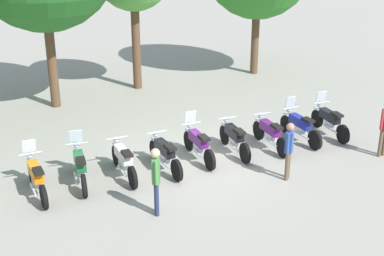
{
  "coord_description": "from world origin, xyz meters",
  "views": [
    {
      "loc": [
        -7.82,
        -12.35,
        6.88
      ],
      "look_at": [
        0.0,
        0.5,
        0.9
      ],
      "focal_mm": 49.42,
      "sensor_mm": 36.0,
      "label": 1
    }
  ],
  "objects": [
    {
      "name": "motorcycle_3",
      "position": [
        -1.21,
        0.03,
        0.5
      ],
      "size": [
        0.62,
        2.19,
        0.99
      ],
      "rotation": [
        0.0,
        0.0,
        1.49
      ],
      "color": "black",
      "rests_on": "ground_plane"
    },
    {
      "name": "motorcycle_1",
      "position": [
        -3.63,
        0.49,
        0.52
      ],
      "size": [
        0.79,
        2.15,
        1.37
      ],
      "rotation": [
        0.0,
        0.0,
        1.33
      ],
      "color": "black",
      "rests_on": "ground_plane"
    },
    {
      "name": "person_1",
      "position": [
        -2.6,
        -2.08,
        1.06
      ],
      "size": [
        0.31,
        0.4,
        1.78
      ],
      "rotation": [
        0.0,
        0.0,
        2.73
      ],
      "color": "#232D4C",
      "rests_on": "ground_plane"
    },
    {
      "name": "motorcycle_7",
      "position": [
        3.64,
        -0.37,
        0.52
      ],
      "size": [
        0.63,
        2.19,
        1.37
      ],
      "rotation": [
        0.0,
        0.0,
        1.47
      ],
      "color": "black",
      "rests_on": "ground_plane"
    },
    {
      "name": "motorcycle_6",
      "position": [
        2.43,
        -0.31,
        0.5
      ],
      "size": [
        0.71,
        2.18,
        0.99
      ],
      "rotation": [
        0.0,
        0.0,
        1.41
      ],
      "color": "black",
      "rests_on": "ground_plane"
    },
    {
      "name": "motorcycle_4",
      "position": [
        0.0,
        0.14,
        0.52
      ],
      "size": [
        0.67,
        2.18,
        1.37
      ],
      "rotation": [
        0.0,
        0.0,
        1.43
      ],
      "color": "black",
      "rests_on": "ground_plane"
    },
    {
      "name": "motorcycle_5",
      "position": [
        1.21,
        -0.04,
        0.5
      ],
      "size": [
        0.75,
        2.17,
        0.99
      ],
      "rotation": [
        0.0,
        0.0,
        1.37
      ],
      "color": "black",
      "rests_on": "ground_plane"
    },
    {
      "name": "person_0",
      "position": [
        1.45,
        -2.3,
        0.99
      ],
      "size": [
        0.37,
        0.31,
        1.69
      ],
      "rotation": [
        0.0,
        0.0,
        2.18
      ],
      "color": "brown",
      "rests_on": "ground_plane"
    },
    {
      "name": "ground_plane",
      "position": [
        0.0,
        0.0,
        0.0
      ],
      "size": [
        80.0,
        80.0,
        0.0
      ],
      "primitive_type": "plane",
      "color": "gray"
    },
    {
      "name": "motorcycle_2",
      "position": [
        -2.42,
        0.26,
        0.5
      ],
      "size": [
        0.66,
        2.19,
        0.99
      ],
      "rotation": [
        0.0,
        0.0,
        1.44
      ],
      "color": "black",
      "rests_on": "ground_plane"
    },
    {
      "name": "motorcycle_0",
      "position": [
        -4.85,
        0.47,
        0.52
      ],
      "size": [
        0.62,
        2.19,
        1.37
      ],
      "rotation": [
        0.0,
        0.0,
        1.49
      ],
      "color": "black",
      "rests_on": "ground_plane"
    },
    {
      "name": "motorcycle_8",
      "position": [
        4.85,
        -0.49,
        0.52
      ],
      "size": [
        0.75,
        2.16,
        1.37
      ],
      "rotation": [
        0.0,
        0.0,
        1.36
      ],
      "color": "black",
      "rests_on": "ground_plane"
    }
  ]
}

